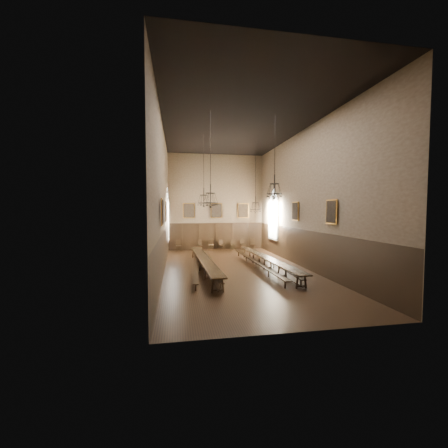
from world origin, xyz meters
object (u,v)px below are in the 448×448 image
object	(u,v)px
table_left	(204,264)
chair_6	(243,246)
table_right	(268,263)
chair_5	(233,247)
bench_right_inner	(256,264)
chair_7	(253,246)
chandelier_front_left	(211,196)
bench_left_outer	(196,266)
chair_2	(200,247)
bench_right_outer	(274,264)
chandelier_back_left	(204,198)
chair_3	(211,247)
chair_0	(179,248)
bench_left_inner	(212,265)
chandelier_front_right	(274,189)
chandelier_back_right	(256,205)
chair_4	(222,247)

from	to	relation	value
table_left	chair_6	size ratio (longest dim) A/B	10.59
table_right	chair_5	size ratio (longest dim) A/B	10.50
bench_right_inner	chair_7	xyz separation A→B (m)	(2.15, 8.36, 0.01)
chandelier_front_left	bench_right_inner	bearing A→B (deg)	38.06
bench_left_outer	chair_2	xyz separation A→B (m)	(0.97, 8.42, 0.02)
bench_right_outer	chair_7	distance (m)	8.60
chandelier_back_left	chandelier_front_left	bearing A→B (deg)	-91.15
bench_left_outer	bench_right_outer	xyz separation A→B (m)	(5.05, -0.14, -0.00)
bench_left_outer	chair_3	bearing A→B (deg)	76.68
table_right	chair_0	distance (m)	10.36
table_left	chair_2	bearing A→B (deg)	86.81
chandelier_back_left	chair_5	bearing A→B (deg)	60.99
chair_7	chandelier_back_left	world-z (taller)	chandelier_back_left
bench_left_inner	chair_2	size ratio (longest dim) A/B	9.96
chandelier_front_left	chair_0	bearing A→B (deg)	98.65
bench_right_inner	chair_3	distance (m)	8.54
bench_right_inner	bench_left_outer	bearing A→B (deg)	-179.47
chair_6	chandelier_back_left	bearing A→B (deg)	-136.54
bench_right_inner	table_right	bearing A→B (deg)	-34.19
table_right	bench_right_inner	size ratio (longest dim) A/B	0.96
chandelier_front_left	chandelier_front_right	bearing A→B (deg)	1.42
chair_3	chandelier_back_right	bearing A→B (deg)	-58.59
chair_4	chandelier_front_left	bearing A→B (deg)	-119.85
bench_left_outer	bench_right_outer	world-z (taller)	bench_left_outer
bench_right_outer	chair_0	size ratio (longest dim) A/B	9.14
bench_left_inner	chandelier_front_left	world-z (taller)	chandelier_front_left
bench_left_outer	bench_left_inner	bearing A→B (deg)	2.68
table_left	bench_right_inner	distance (m)	3.41
table_right	bench_right_inner	world-z (taller)	table_right
bench_left_outer	chandelier_front_right	bearing A→B (deg)	-29.94
chandelier_front_right	chair_7	bearing A→B (deg)	80.36
bench_right_inner	chair_5	distance (m)	8.27
bench_left_outer	chandelier_front_left	bearing A→B (deg)	-75.71
bench_right_outer	chandelier_front_right	size ratio (longest dim) A/B	2.07
chair_3	chair_4	xyz separation A→B (m)	(1.03, 0.08, -0.02)
bench_right_inner	chandelier_back_right	world-z (taller)	chandelier_back_right
bench_right_inner	chandelier_back_left	world-z (taller)	chandelier_back_left
chair_5	chair_4	bearing A→B (deg)	169.07
bench_right_outer	chandelier_back_right	distance (m)	4.92
table_right	bench_left_inner	xyz separation A→B (m)	(-3.53, 0.45, -0.10)
bench_left_outer	chair_6	bearing A→B (deg)	58.89
chair_3	chandelier_back_right	world-z (taller)	chandelier_back_right
table_right	chair_6	xyz separation A→B (m)	(0.53, 8.81, -0.08)
bench_left_outer	chandelier_front_left	size ratio (longest dim) A/B	1.88
bench_left_outer	chair_3	xyz separation A→B (m)	(1.98, 8.35, 0.04)
chair_2	chair_5	bearing A→B (deg)	-19.65
bench_left_outer	table_right	bearing A→B (deg)	-5.06
bench_right_outer	chandelier_front_left	distance (m)	6.58
chair_2	bench_right_inner	bearing A→B (deg)	-88.39
chair_3	chandelier_back_left	size ratio (longest dim) A/B	0.21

